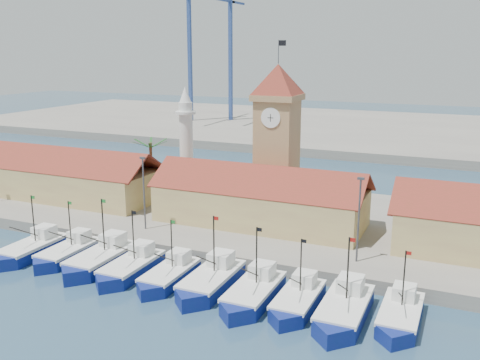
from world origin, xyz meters
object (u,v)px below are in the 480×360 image
at_px(boat_0, 30,250).
at_px(clock_tower, 277,135).
at_px(boat_5, 210,282).
at_px(minaret, 186,141).

relative_size(boat_0, clock_tower, 0.43).
bearing_deg(boat_0, boat_5, 1.07).
distance_m(boat_0, minaret, 28.01).
height_order(boat_5, clock_tower, clock_tower).
xyz_separation_m(clock_tower, minaret, (-15.00, 2.00, -2.23)).
xyz_separation_m(boat_5, clock_tower, (-1.64, 23.40, 11.16)).
height_order(boat_5, minaret, minaret).
bearing_deg(boat_5, clock_tower, 94.00).
bearing_deg(boat_0, minaret, 76.72).
bearing_deg(boat_5, boat_0, -178.93).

